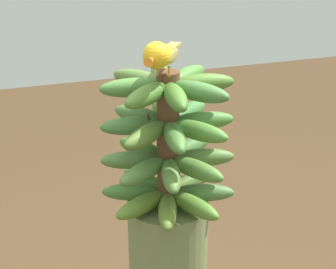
% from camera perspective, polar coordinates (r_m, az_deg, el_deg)
% --- Properties ---
extents(banana_bunch, '(0.31, 0.31, 0.33)m').
position_cam_1_polar(banana_bunch, '(1.21, -0.03, -0.69)').
color(banana_bunch, brown).
rests_on(banana_bunch, banana_tree).
extents(perched_bird, '(0.13, 0.17, 0.08)m').
position_cam_1_polar(perched_bird, '(1.09, -0.83, 8.55)').
color(perched_bird, '#C68933').
rests_on(perched_bird, banana_bunch).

